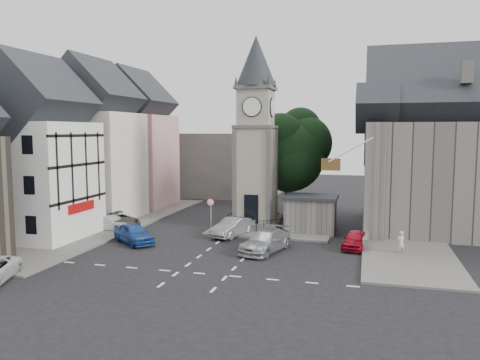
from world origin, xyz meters
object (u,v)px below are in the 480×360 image
(car_east_red, at_px, (355,240))
(pedestrian, at_px, (401,243))
(car_west_blue, at_px, (134,233))
(clock_tower, at_px, (256,134))
(stone_shelter, at_px, (311,214))

(car_east_red, relative_size, pedestrian, 2.26)
(car_west_blue, relative_size, car_east_red, 1.17)
(clock_tower, height_order, stone_shelter, clock_tower)
(clock_tower, height_order, car_east_red, clock_tower)
(clock_tower, relative_size, stone_shelter, 3.78)
(stone_shelter, height_order, pedestrian, stone_shelter)
(stone_shelter, relative_size, car_east_red, 1.17)
(clock_tower, xyz_separation_m, car_west_blue, (-7.50, -7.71, -7.39))
(car_east_red, bearing_deg, car_west_blue, -161.05)
(clock_tower, distance_m, stone_shelter, 8.15)
(stone_shelter, bearing_deg, car_east_red, -50.57)
(car_west_blue, height_order, pedestrian, pedestrian)
(car_west_blue, bearing_deg, stone_shelter, -21.94)
(clock_tower, relative_size, car_east_red, 4.40)
(car_west_blue, bearing_deg, clock_tower, -6.55)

